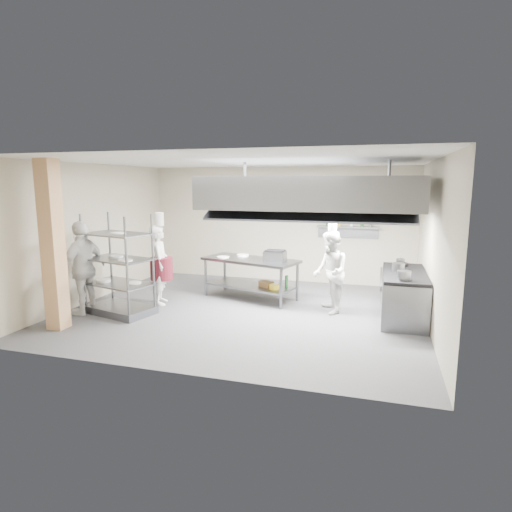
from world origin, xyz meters
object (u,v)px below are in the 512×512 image
(pass_rack, at_px, (118,265))
(chef_plating, at_px, (84,268))
(griddle, at_px, (275,256))
(cooking_range, at_px, (403,296))
(chef_line, at_px, (330,272))
(island, at_px, (250,279))
(chef_head, at_px, (160,265))
(stockpot, at_px, (398,267))

(pass_rack, xyz_separation_m, chef_plating, (-0.65, -0.20, -0.07))
(griddle, bearing_deg, chef_plating, -148.05)
(cooking_range, height_order, griddle, griddle)
(chef_line, height_order, chef_plating, chef_plating)
(island, xyz_separation_m, chef_plating, (-2.83, -2.01, 0.47))
(griddle, bearing_deg, chef_head, -157.00)
(chef_line, bearing_deg, stockpot, 74.78)
(pass_rack, distance_m, chef_plating, 0.68)
(pass_rack, relative_size, chef_line, 1.20)
(griddle, relative_size, stockpot, 1.86)
(pass_rack, distance_m, chef_line, 4.21)
(pass_rack, xyz_separation_m, stockpot, (5.31, 1.34, -0.01))
(griddle, bearing_deg, stockpot, -4.61)
(chef_plating, xyz_separation_m, griddle, (3.43, 1.88, 0.09))
(island, relative_size, pass_rack, 1.08)
(pass_rack, xyz_separation_m, chef_head, (0.45, 0.84, -0.14))
(cooking_range, bearing_deg, chef_plating, -166.04)
(pass_rack, xyz_separation_m, chef_line, (4.02, 1.24, -0.17))
(cooking_range, xyz_separation_m, griddle, (-2.65, 0.37, 0.60))
(island, bearing_deg, stockpot, 7.61)
(chef_plating, bearing_deg, chef_head, 140.50)
(chef_head, xyz_separation_m, chef_line, (3.57, 0.40, -0.02))
(chef_head, bearing_deg, pass_rack, 128.36)
(cooking_range, distance_m, griddle, 2.75)
(pass_rack, distance_m, chef_head, 0.97)
(chef_head, xyz_separation_m, chef_plating, (-1.10, -1.04, 0.08))
(island, relative_size, cooking_range, 1.08)
(cooking_range, bearing_deg, stockpot, 167.51)
(island, distance_m, griddle, 0.83)
(pass_rack, bearing_deg, island, 54.31)
(island, height_order, griddle, griddle)
(stockpot, bearing_deg, griddle, 172.24)
(pass_rack, relative_size, stockpot, 8.32)
(cooking_range, xyz_separation_m, chef_head, (-4.98, -0.47, 0.43))
(chef_plating, relative_size, griddle, 4.17)
(chef_plating, height_order, griddle, chef_plating)
(chef_line, distance_m, stockpot, 1.30)
(island, relative_size, chef_plating, 1.16)
(island, distance_m, pass_rack, 2.88)
(chef_plating, bearing_deg, griddle, 125.80)
(chef_line, bearing_deg, island, -126.64)
(island, distance_m, chef_head, 2.02)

